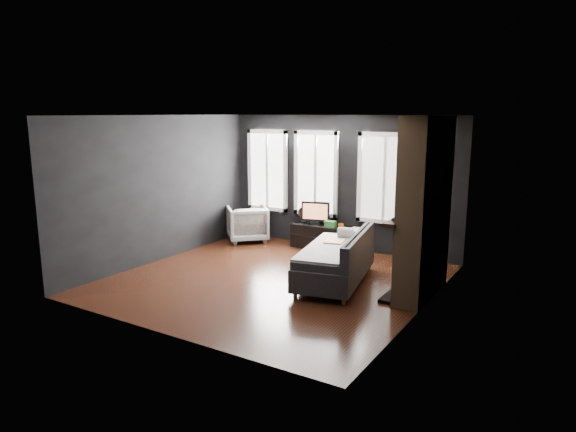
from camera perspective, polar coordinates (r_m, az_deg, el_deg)
The scene contains 18 objects.
floor at distance 8.62m, azimuth -1.62°, elevation -7.12°, with size 5.00×5.00×0.00m, color black.
ceiling at distance 8.18m, azimuth -1.73°, elevation 11.12°, with size 5.00×5.00×0.00m, color white.
wall_back at distance 10.45m, azimuth 5.87°, elevation 3.70°, with size 5.00×0.02×2.70m, color black.
wall_left at distance 9.87m, azimuth -13.92°, elevation 2.98°, with size 0.02×5.00×2.70m, color black.
wall_right at distance 7.26m, azimuth 15.08°, elevation -0.04°, with size 0.02×5.00×2.70m, color black.
windows at distance 10.53m, azimuth 3.65°, elevation 9.43°, with size 4.00×0.16×1.76m, color white, non-canonical shape.
fireplace at distance 7.88m, azimuth 14.95°, elevation 0.85°, with size 0.70×1.62×2.70m, color #93724C, non-canonical shape.
sofa at distance 8.40m, azimuth 5.25°, elevation -4.56°, with size 1.01×2.02×0.87m, color black, non-canonical shape.
stripe_pillow at distance 8.87m, azimuth 7.64°, elevation -2.48°, with size 0.07×0.31×0.31m, color gray.
armchair at distance 11.14m, azimuth -4.55°, elevation -0.65°, with size 0.82×0.77×0.84m, color silver.
media_console at distance 10.51m, azimuth 4.20°, elevation -2.36°, with size 1.42×0.44×0.49m, color black, non-canonical shape.
monitor at distance 10.53m, azimuth 3.06°, elevation 0.52°, with size 0.59×0.13×0.53m, color black, non-canonical shape.
desk_fan at distance 10.69m, azimuth 1.72°, elevation 0.16°, with size 0.24×0.24×0.34m, color #A4A4A4, non-canonical shape.
mug at distance 10.27m, azimuth 5.90°, elevation -1.00°, with size 0.11×0.09×0.11m, color #D75E06.
book at distance 10.22m, azimuth 7.10°, elevation -0.79°, with size 0.16×0.02×0.22m, color #B1A48B.
storage_box at distance 10.32m, azimuth 4.74°, elevation -0.88°, with size 0.22×0.14×0.12m, color #2B6729.
mantel_vase at distance 8.38m, azimuth 14.20°, elevation 1.27°, with size 0.17×0.18×0.17m, color gold.
mantel_clock at distance 7.46m, azimuth 11.85°, elevation -0.38°, with size 0.11×0.11×0.04m, color black.
Camera 1 is at (4.48, -6.84, 2.74)m, focal length 32.00 mm.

